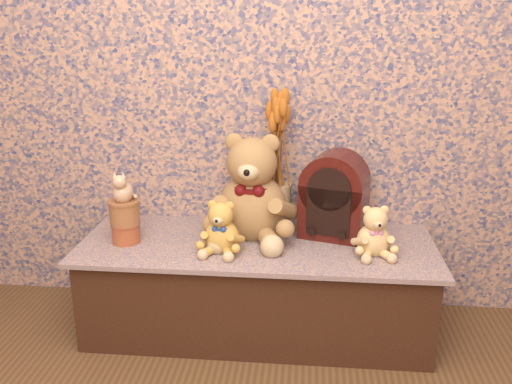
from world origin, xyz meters
TOP-DOWN VIEW (x-y plane):
  - display_shelf at (0.00, 1.22)m, footprint 1.50×0.59m
  - teddy_large at (-0.03, 1.30)m, footprint 0.41×0.48m
  - teddy_medium at (-0.13, 1.12)m, footprint 0.21×0.24m
  - teddy_small at (0.47, 1.15)m, footprint 0.21×0.24m
  - cathedral_radio at (0.32, 1.33)m, footprint 0.31×0.26m
  - ceramic_vase at (0.07, 1.37)m, footprint 0.13×0.13m
  - dried_stalks at (0.07, 1.37)m, footprint 0.25×0.25m
  - biscuit_tin_lower at (-0.55, 1.17)m, footprint 0.16×0.16m
  - biscuit_tin_upper at (-0.55, 1.17)m, footprint 0.15×0.15m
  - cat_figurine at (-0.55, 1.17)m, footprint 0.10×0.11m

SIDE VIEW (x-z plane):
  - display_shelf at x=0.00m, z-range 0.00..0.41m
  - biscuit_tin_lower at x=-0.55m, z-range 0.41..0.50m
  - ceramic_vase at x=0.07m, z-range 0.41..0.63m
  - teddy_small at x=0.47m, z-range 0.41..0.63m
  - teddy_medium at x=-0.13m, z-range 0.41..0.64m
  - biscuit_tin_upper at x=-0.55m, z-range 0.50..0.59m
  - cathedral_radio at x=0.32m, z-range 0.41..0.78m
  - teddy_large at x=-0.03m, z-range 0.41..0.90m
  - cat_figurine at x=-0.55m, z-range 0.59..0.73m
  - dried_stalks at x=0.07m, z-range 0.63..1.08m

